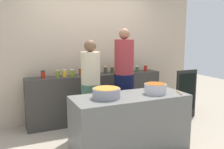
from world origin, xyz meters
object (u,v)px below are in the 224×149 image
object	(u,v)px
preserve_jar_0	(43,74)
preserve_jar_7	(112,70)
preserve_jar_1	(58,74)
preserve_jar_9	(128,69)
preserve_jar_6	(106,70)
chalkboard_sign	(186,94)
preserve_jar_8	(118,69)
preserve_jar_10	(137,69)
wooden_spoon	(179,93)
preserve_jar_3	(72,73)
preserve_jar_11	(146,68)
preserve_jar_5	(94,71)
cook_in_cap	(124,84)
cook_with_tongs	(91,92)
cooking_pot_center	(155,89)
preserve_jar_4	(81,71)
cooking_pot_left	(106,93)
preserve_jar_2	(65,73)

from	to	relation	value
preserve_jar_0	preserve_jar_7	size ratio (longest dim) A/B	1.00
preserve_jar_1	preserve_jar_9	xyz separation A→B (m)	(1.47, 0.07, -0.02)
preserve_jar_6	chalkboard_sign	world-z (taller)	preserve_jar_6
preserve_jar_0	preserve_jar_8	bearing A→B (deg)	2.81
preserve_jar_1	preserve_jar_10	size ratio (longest dim) A/B	1.10
preserve_jar_8	wooden_spoon	world-z (taller)	preserve_jar_8
preserve_jar_0	preserve_jar_6	xyz separation A→B (m)	(1.24, 0.07, 0.00)
preserve_jar_3	preserve_jar_11	xyz separation A→B (m)	(1.58, -0.01, 0.00)
preserve_jar_5	cook_in_cap	distance (m)	0.69
cook_with_tongs	preserve_jar_10	bearing A→B (deg)	24.02
preserve_jar_0	preserve_jar_11	distance (m)	2.10
preserve_jar_0	cooking_pot_center	world-z (taller)	preserve_jar_0
preserve_jar_9	cooking_pot_center	size ratio (longest dim) A/B	0.32
preserve_jar_5	cook_in_cap	bearing A→B (deg)	-55.44
preserve_jar_11	preserve_jar_0	bearing A→B (deg)	178.58
preserve_jar_7	wooden_spoon	bearing A→B (deg)	-76.13
preserve_jar_1	preserve_jar_6	xyz separation A→B (m)	(0.99, 0.11, 0.00)
preserve_jar_4	chalkboard_sign	bearing A→B (deg)	-18.55
preserve_jar_9	cooking_pot_left	bearing A→B (deg)	-127.41
preserve_jar_1	preserve_jar_7	world-z (taller)	preserve_jar_1
preserve_jar_1	wooden_spoon	xyz separation A→B (m)	(1.50, -1.53, -0.16)
wooden_spoon	chalkboard_sign	bearing A→B (deg)	44.65
cook_with_tongs	preserve_jar_6	bearing A→B (deg)	49.85
cooking_pot_left	preserve_jar_7	bearing A→B (deg)	63.05
preserve_jar_8	preserve_jar_0	bearing A→B (deg)	-177.19
cooking_pot_center	cook_with_tongs	distance (m)	1.14
preserve_jar_9	cooking_pot_center	world-z (taller)	preserve_jar_9
preserve_jar_5	preserve_jar_9	bearing A→B (deg)	2.14
preserve_jar_3	cook_with_tongs	world-z (taller)	cook_with_tongs
preserve_jar_3	cooking_pot_center	distance (m)	1.66
preserve_jar_0	cook_in_cap	bearing A→B (deg)	-22.61
preserve_jar_7	cooking_pot_center	bearing A→B (deg)	-87.93
preserve_jar_5	preserve_jar_11	xyz separation A→B (m)	(1.14, -0.05, 0.00)
preserve_jar_3	cook_in_cap	size ratio (longest dim) A/B	0.07
preserve_jar_7	cook_with_tongs	size ratio (longest dim) A/B	0.08
preserve_jar_5	chalkboard_sign	xyz separation A→B (m)	(1.79, -0.60, -0.50)
preserve_jar_10	preserve_jar_8	bearing A→B (deg)	165.29
preserve_jar_7	preserve_jar_11	xyz separation A→B (m)	(0.74, -0.07, 0.00)
preserve_jar_2	preserve_jar_8	distance (m)	1.12
preserve_jar_10	chalkboard_sign	bearing A→B (deg)	-34.31
preserve_jar_3	wooden_spoon	bearing A→B (deg)	-51.12
preserve_jar_8	wooden_spoon	size ratio (longest dim) A/B	0.53
cooking_pot_center	cook_in_cap	size ratio (longest dim) A/B	0.18
preserve_jar_2	preserve_jar_7	distance (m)	0.97
preserve_jar_8	chalkboard_sign	distance (m)	1.49
preserve_jar_11	cook_in_cap	size ratio (longest dim) A/B	0.08
preserve_jar_5	cook_with_tongs	world-z (taller)	cook_with_tongs
preserve_jar_1	preserve_jar_8	size ratio (longest dim) A/B	1.13
preserve_jar_1	preserve_jar_11	xyz separation A→B (m)	(1.85, -0.01, 0.00)
preserve_jar_4	cooking_pot_center	size ratio (longest dim) A/B	0.44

